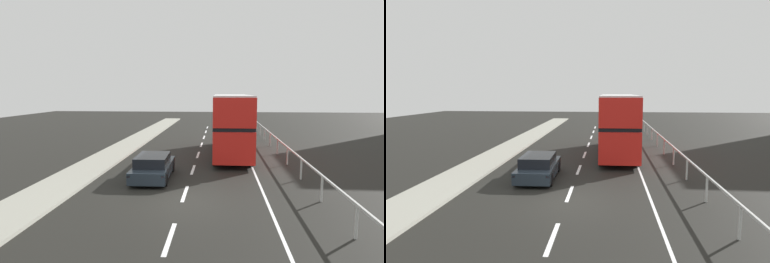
{
  "view_description": "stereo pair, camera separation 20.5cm",
  "coord_description": "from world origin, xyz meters",
  "views": [
    {
      "loc": [
        1.54,
        -13.38,
        4.66
      ],
      "look_at": [
        -0.14,
        6.36,
        2.18
      ],
      "focal_mm": 30.19,
      "sensor_mm": 36.0,
      "label": 1
    },
    {
      "loc": [
        1.74,
        -13.36,
        4.66
      ],
      "look_at": [
        -0.14,
        6.36,
        2.18
      ],
      "focal_mm": 30.19,
      "sensor_mm": 36.0,
      "label": 2
    }
  ],
  "objects": [
    {
      "name": "ground_plane",
      "position": [
        0.0,
        0.0,
        -0.05
      ],
      "size": [
        74.34,
        120.0,
        0.1
      ],
      "primitive_type": "cube",
      "color": "black"
    },
    {
      "name": "lane_paint_markings",
      "position": [
        2.14,
        8.47,
        0.0
      ],
      "size": [
        3.73,
        46.0,
        0.01
      ],
      "color": "silver",
      "rests_on": "ground"
    },
    {
      "name": "bridge_side_railing",
      "position": [
        5.88,
        9.0,
        0.93
      ],
      "size": [
        0.1,
        42.0,
        1.16
      ],
      "color": "#B7B8B4",
      "rests_on": "ground"
    },
    {
      "name": "near_sidewalk_kerb",
      "position": [
        -6.23,
        0.0,
        0.07
      ],
      "size": [
        2.49,
        80.0,
        0.14
      ],
      "primitive_type": "cube",
      "color": "gray",
      "rests_on": "ground"
    },
    {
      "name": "double_decker_bus_red",
      "position": [
        2.41,
        10.21,
        2.35
      ],
      "size": [
        2.63,
        10.11,
        4.39
      ],
      "rotation": [
        0.0,
        0.0,
        0.0
      ],
      "color": "red",
      "rests_on": "ground"
    },
    {
      "name": "hatchback_car_near",
      "position": [
        -1.97,
        3.33,
        0.63
      ],
      "size": [
        1.98,
        4.42,
        1.3
      ],
      "rotation": [
        0.0,
        0.0,
        0.03
      ],
      "color": "#212A33",
      "rests_on": "ground"
    }
  ]
}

